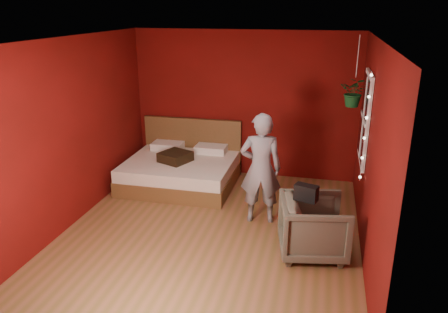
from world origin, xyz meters
TOP-DOWN VIEW (x-y plane):
  - floor at (0.00, 0.00)m, footprint 4.50×4.50m
  - room_walls at (0.00, 0.00)m, footprint 4.04×4.54m
  - window at (1.97, 0.90)m, footprint 0.05×0.97m
  - fairy_lights at (1.94, 0.38)m, footprint 0.04×0.04m
  - bed at (-0.95, 1.50)m, footprint 1.84×1.57m
  - person at (0.60, 0.43)m, footprint 0.64×0.47m
  - armchair at (1.39, -0.31)m, footprint 0.95×0.93m
  - handbag at (1.27, -0.36)m, footprint 0.31×0.22m
  - throw_pillow at (-1.00, 1.35)m, footprint 0.59×0.59m
  - hanging_plant at (1.81, 1.23)m, footprint 0.48×0.44m

SIDE VIEW (x-z plane):
  - floor at x=0.00m, z-range 0.00..0.00m
  - bed at x=-0.95m, z-range -0.24..0.77m
  - armchair at x=1.39m, z-range 0.00..0.75m
  - throw_pillow at x=-1.00m, z-range 0.46..0.62m
  - person at x=0.60m, z-range 0.00..1.61m
  - handbag at x=1.27m, z-range 0.75..0.94m
  - fairy_lights at x=1.94m, z-range 0.77..2.22m
  - window at x=1.97m, z-range 0.87..2.14m
  - room_walls at x=0.00m, z-range 0.37..2.99m
  - hanging_plant at x=1.81m, z-range 1.29..2.31m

